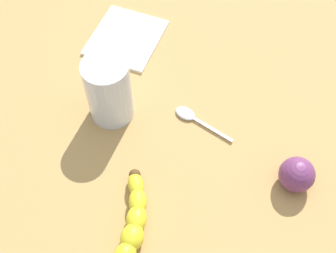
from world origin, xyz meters
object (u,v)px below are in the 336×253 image
(banana, at_px, (127,236))
(teaspoon, at_px, (189,115))
(smoothie_glass, at_px, (109,92))
(plum_fruit, at_px, (297,175))

(banana, xyz_separation_m, teaspoon, (-0.08, 0.22, -0.01))
(banana, height_order, smoothie_glass, smoothie_glass)
(teaspoon, bearing_deg, banana, 102.30)
(smoothie_glass, height_order, teaspoon, smoothie_glass)
(banana, height_order, plum_fruit, plum_fruit)
(plum_fruit, distance_m, teaspoon, 0.20)
(plum_fruit, bearing_deg, teaspoon, -173.89)
(smoothie_glass, height_order, plum_fruit, smoothie_glass)
(plum_fruit, bearing_deg, banana, -116.32)
(smoothie_glass, xyz_separation_m, teaspoon, (0.10, 0.08, -0.05))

